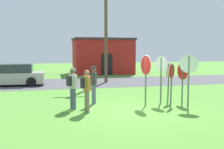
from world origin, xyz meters
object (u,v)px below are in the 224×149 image
stop_sign_center_cluster (172,77)px  stop_sign_far_back (169,75)px  stop_sign_tallest (146,71)px  person_on_left (72,85)px  utility_pole (106,22)px  person_in_teal (86,88)px  parked_car_on_street (13,76)px  stop_sign_nearest (161,71)px  stop_sign_leaning_left (183,75)px  stop_sign_leaning_right (189,71)px  person_holding_notes (94,83)px

stop_sign_center_cluster → stop_sign_far_back: 0.72m
stop_sign_tallest → person_on_left: size_ratio=1.30×
utility_pole → person_in_teal: bearing=-106.5°
parked_car_on_street → person_on_left: bearing=-68.4°
utility_pole → stop_sign_center_cluster: bearing=-82.8°
stop_sign_nearest → person_on_left: size_ratio=1.26×
stop_sign_leaning_left → stop_sign_center_cluster: bearing=-162.7°
stop_sign_leaning_right → person_on_left: 4.97m
stop_sign_nearest → stop_sign_far_back: stop_sign_nearest is taller
stop_sign_far_back → utility_pole: bearing=99.0°
parked_car_on_street → stop_sign_nearest: stop_sign_nearest is taller
utility_pole → stop_sign_tallest: bearing=-90.7°
stop_sign_leaning_left → stop_sign_far_back: 0.68m
stop_sign_nearest → person_holding_notes: (-3.06, 0.57, -0.52)m
stop_sign_leaning_left → person_in_teal: stop_sign_leaning_left is taller
parked_car_on_street → stop_sign_tallest: 10.85m
stop_sign_tallest → stop_sign_nearest: (0.90, 0.37, -0.06)m
stop_sign_tallest → stop_sign_far_back: size_ratio=1.21×
stop_sign_leaning_left → person_on_left: stop_sign_leaning_left is taller
stop_sign_leaning_right → person_on_left: (-4.87, 0.85, -0.56)m
utility_pole → stop_sign_nearest: (0.78, -8.54, -3.08)m
parked_car_on_street → stop_sign_center_cluster: (7.81, -8.59, 0.58)m
stop_sign_nearest → person_on_left: stop_sign_nearest is taller
stop_sign_nearest → parked_car_on_street: bearing=132.3°
stop_sign_tallest → stop_sign_nearest: 0.97m
utility_pole → stop_sign_center_cluster: 9.57m
stop_sign_tallest → stop_sign_center_cluster: (1.24, 0.00, -0.29)m
stop_sign_leaning_left → person_in_teal: bearing=-169.7°
stop_sign_leaning_right → person_holding_notes: bearing=156.1°
stop_sign_leaning_left → person_on_left: (-5.09, -0.10, -0.31)m
stop_sign_nearest → stop_sign_leaning_left: bearing=-9.7°
stop_sign_leaning_left → person_holding_notes: stop_sign_leaning_left is taller
parked_car_on_street → person_on_left: 9.14m
stop_sign_nearest → stop_sign_leaning_right: size_ratio=0.96×
utility_pole → person_on_left: bearing=-110.6°
stop_sign_nearest → person_on_left: bearing=-176.2°
utility_pole → person_holding_notes: 9.03m
stop_sign_nearest → person_in_teal: (-3.61, -1.01, -0.52)m
utility_pole → person_in_teal: (-2.83, -9.55, -3.60)m
stop_sign_center_cluster → parked_car_on_street: bearing=132.3°
stop_sign_leaning_left → person_holding_notes: (-4.05, 0.74, -0.33)m
stop_sign_tallest → person_on_left: stop_sign_tallest is taller
stop_sign_leaning_right → stop_sign_center_cluster: bearing=119.5°
stop_sign_leaning_right → person_on_left: size_ratio=1.31×
stop_sign_leaning_left → stop_sign_far_back: (-0.47, 0.49, -0.05)m
parked_car_on_street → stop_sign_far_back: (7.99, -7.89, 0.58)m
stop_sign_leaning_right → person_on_left: stop_sign_leaning_right is taller
parked_car_on_street → person_in_teal: person_in_teal is taller
stop_sign_tallest → stop_sign_leaning_left: stop_sign_tallest is taller
stop_sign_leaning_left → stop_sign_leaning_right: bearing=-103.3°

